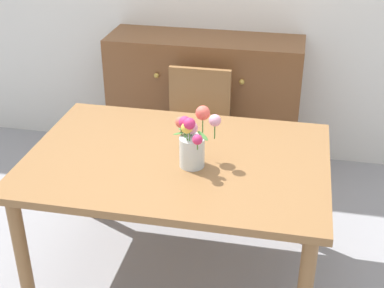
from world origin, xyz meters
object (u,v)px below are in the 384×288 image
at_px(dining_table, 177,172).
at_px(dresser, 204,103).
at_px(chair_far, 197,127).
at_px(flower_vase, 193,140).

relative_size(dining_table, dresser, 1.09).
bearing_deg(chair_far, dresser, -86.14).
bearing_deg(dining_table, chair_far, 94.58).
bearing_deg(flower_vase, dining_table, 146.67).
distance_m(dining_table, chair_far, 0.90).
bearing_deg(dining_table, flower_vase, -33.33).
relative_size(dining_table, chair_far, 1.71).
relative_size(dresser, flower_vase, 4.90).
distance_m(dresser, flower_vase, 1.47).
xyz_separation_m(dresser, flower_vase, (0.20, -1.39, 0.42)).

